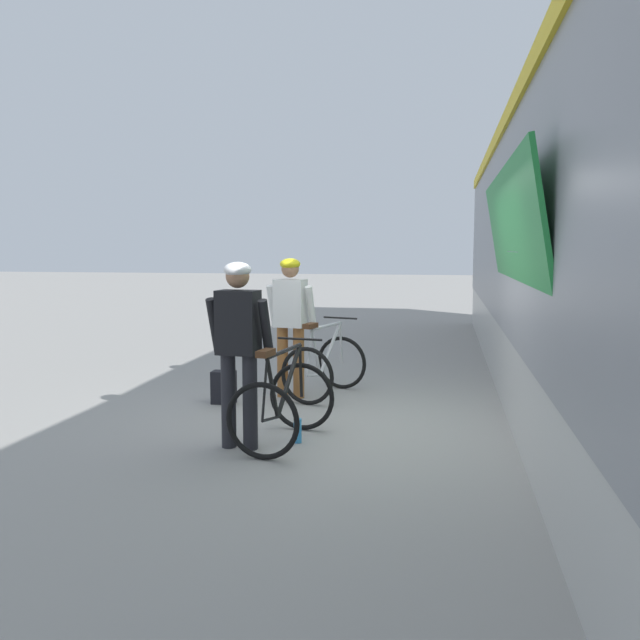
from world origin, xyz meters
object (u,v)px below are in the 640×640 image
backpack_on_platform (224,387)px  water_bottle_near_the_bikes (298,431)px  cyclist_far_in_dark (239,338)px  bicycle_near_silver (325,365)px  cyclist_near_in_white (290,315)px  bicycle_far_black (283,403)px

backpack_on_platform → water_bottle_near_the_bikes: 1.88m
cyclist_far_in_dark → backpack_on_platform: size_ratio=4.40×
bicycle_near_silver → cyclist_far_in_dark: bearing=-100.1°
cyclist_near_in_white → bicycle_far_black: cyclist_near_in_white is taller
bicycle_near_silver → backpack_on_platform: bearing=-152.2°
backpack_on_platform → bicycle_far_black: bearing=-53.0°
cyclist_near_in_white → bicycle_near_silver: cyclist_near_in_white is taller
cyclist_near_in_white → cyclist_far_in_dark: (0.01, -2.16, 0.00)m
cyclist_near_in_white → backpack_on_platform: 1.22m
bicycle_far_black → water_bottle_near_the_bikes: 0.32m
cyclist_far_in_dark → backpack_on_platform: 2.02m
backpack_on_platform → water_bottle_near_the_bikes: bearing=-48.7°
bicycle_near_silver → bicycle_far_black: size_ratio=1.05×
cyclist_far_in_dark → bicycle_far_black: bearing=27.7°
cyclist_near_in_white → backpack_on_platform: cyclist_near_in_white is taller
bicycle_near_silver → bicycle_far_black: bearing=-90.9°
cyclist_far_in_dark → backpack_on_platform: (-0.74, 1.67, -0.85)m
cyclist_near_in_white → backpack_on_platform: (-0.72, -0.49, -0.85)m
backpack_on_platform → cyclist_far_in_dark: bearing=-66.2°
cyclist_near_in_white → bicycle_far_black: size_ratio=1.52×
cyclist_near_in_white → cyclist_far_in_dark: bearing=-89.6°
cyclist_near_in_white → bicycle_near_silver: (0.42, 0.12, -0.65)m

